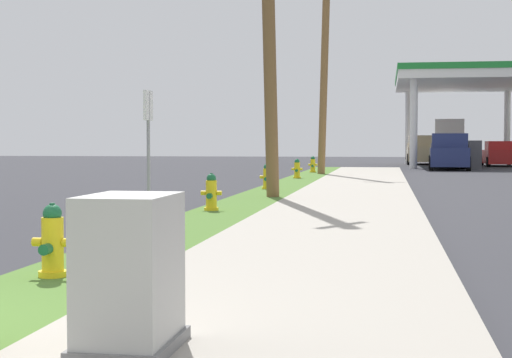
% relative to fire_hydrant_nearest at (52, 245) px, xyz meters
% --- Properties ---
extents(fire_hydrant_nearest, '(0.42, 0.38, 0.74)m').
position_rel_fire_hydrant_nearest_xyz_m(fire_hydrant_nearest, '(0.00, 0.00, 0.00)').
color(fire_hydrant_nearest, yellow).
rests_on(fire_hydrant_nearest, grass_verge).
extents(fire_hydrant_second, '(0.42, 0.38, 0.74)m').
position_rel_fire_hydrant_nearest_xyz_m(fire_hydrant_second, '(-0.13, 8.04, 0.00)').
color(fire_hydrant_second, yellow).
rests_on(fire_hydrant_second, grass_verge).
extents(fire_hydrant_third, '(0.42, 0.37, 0.74)m').
position_rel_fire_hydrant_nearest_xyz_m(fire_hydrant_third, '(-0.13, 15.59, 0.00)').
color(fire_hydrant_third, yellow).
rests_on(fire_hydrant_third, grass_verge).
extents(fire_hydrant_fourth, '(0.42, 0.37, 0.74)m').
position_rel_fire_hydrant_nearest_xyz_m(fire_hydrant_fourth, '(-0.05, 22.87, 0.00)').
color(fire_hydrant_fourth, yellow).
rests_on(fire_hydrant_fourth, grass_verge).
extents(fire_hydrant_fifth, '(0.42, 0.37, 0.74)m').
position_rel_fire_hydrant_nearest_xyz_m(fire_hydrant_fifth, '(-0.00, 29.07, 0.00)').
color(fire_hydrant_fifth, yellow).
rests_on(fire_hydrant_fifth, grass_verge).
extents(utility_pole_midground, '(0.80, 1.28, 8.62)m').
position_rel_fire_hydrant_nearest_xyz_m(utility_pole_midground, '(0.43, 12.10, 4.07)').
color(utility_pole_midground, brown).
rests_on(utility_pole_midground, grass_verge).
extents(utility_pole_background, '(1.40, 0.38, 9.47)m').
position_rel_fire_hydrant_nearest_xyz_m(utility_pole_background, '(0.64, 27.33, 4.49)').
color(utility_pole_background, olive).
rests_on(utility_pole_background, grass_verge).
extents(utility_cabinet, '(0.60, 0.85, 1.02)m').
position_rel_fire_hydrant_nearest_xyz_m(utility_cabinet, '(1.68, -2.64, 0.14)').
color(utility_cabinet, slate).
rests_on(utility_cabinet, sidewalk_slab).
extents(street_sign_post, '(0.05, 0.36, 2.12)m').
position_rel_fire_hydrant_nearest_xyz_m(street_sign_post, '(-0.16, 3.84, 1.19)').
color(street_sign_post, gray).
rests_on(street_sign_post, grass_verge).
extents(car_red_by_near_pump, '(1.94, 4.50, 1.57)m').
position_rel_fire_hydrant_nearest_xyz_m(car_red_by_near_pump, '(10.35, 44.90, 0.28)').
color(car_red_by_near_pump, red).
rests_on(car_red_by_near_pump, ground).
extents(car_teal_by_far_pump, '(2.13, 4.58, 1.57)m').
position_rel_fire_hydrant_nearest_xyz_m(car_teal_by_far_pump, '(6.83, 41.40, 0.28)').
color(car_teal_by_far_pump, '#197075').
rests_on(car_teal_by_far_pump, ground).
extents(truck_navy_at_forecourt, '(2.34, 5.48, 1.97)m').
position_rel_fire_hydrant_nearest_xyz_m(truck_navy_at_forecourt, '(6.70, 37.51, 0.47)').
color(truck_navy_at_forecourt, navy).
rests_on(truck_navy_at_forecourt, ground).
extents(truck_tan_on_apron, '(2.15, 5.41, 1.97)m').
position_rel_fire_hydrant_nearest_xyz_m(truck_tan_on_apron, '(5.73, 48.66, 0.47)').
color(truck_tan_on_apron, tan).
rests_on(truck_tan_on_apron, ground).
extents(truck_white_at_far_bay, '(2.49, 6.51, 3.11)m').
position_rel_fire_hydrant_nearest_xyz_m(truck_white_at_far_bay, '(7.75, 51.50, 1.04)').
color(truck_white_at_far_bay, white).
rests_on(truck_white_at_far_bay, ground).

